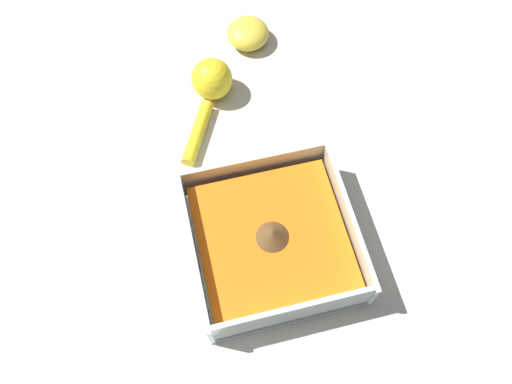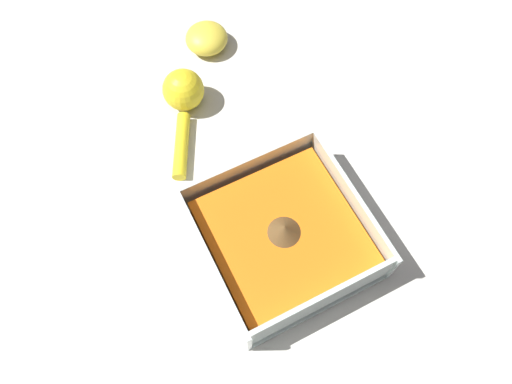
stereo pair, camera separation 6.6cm
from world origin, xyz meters
name	(u,v)px [view 1 (the left image)]	position (x,y,z in m)	size (l,w,h in m)	color
ground_plane	(248,254)	(0.00, 0.00, 0.00)	(4.00, 4.00, 0.00)	beige
square_dish	(271,240)	(0.00, 0.03, 0.02)	(0.20, 0.20, 0.07)	silver
lemon_squeezer	(210,86)	(-0.26, 0.00, 0.03)	(0.16, 0.10, 0.06)	yellow
lemon_half	(248,33)	(-0.36, 0.08, 0.02)	(0.07, 0.07, 0.04)	yellow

